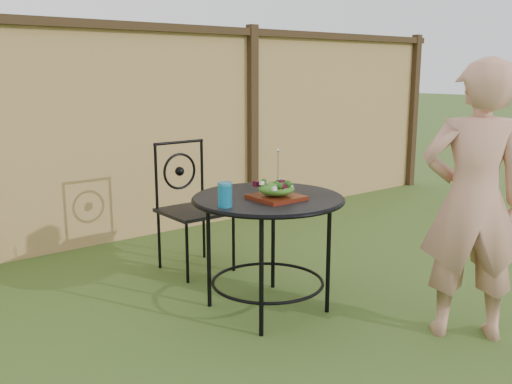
# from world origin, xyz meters

# --- Properties ---
(ground) EXTENTS (60.00, 60.00, 0.00)m
(ground) POSITION_xyz_m (0.00, 0.00, 0.00)
(ground) COLOR #294215
(ground) RESTS_ON ground
(fence) EXTENTS (8.00, 0.12, 1.90)m
(fence) POSITION_xyz_m (-0.00, 2.19, 0.95)
(fence) COLOR tan
(fence) RESTS_ON ground
(patio_table) EXTENTS (0.92, 0.92, 0.72)m
(patio_table) POSITION_xyz_m (-0.08, 0.23, 0.59)
(patio_table) COLOR black
(patio_table) RESTS_ON ground
(patio_chair) EXTENTS (0.46, 0.46, 0.95)m
(patio_chair) POSITION_xyz_m (-0.03, 1.18, 0.50)
(patio_chair) COLOR black
(patio_chair) RESTS_ON ground
(diner) EXTENTS (0.66, 0.66, 1.54)m
(diner) POSITION_xyz_m (0.58, -0.72, 0.77)
(diner) COLOR tan
(diner) RESTS_ON ground
(salad_plate) EXTENTS (0.27, 0.27, 0.02)m
(salad_plate) POSITION_xyz_m (-0.09, 0.14, 0.74)
(salad_plate) COLOR #3D0E08
(salad_plate) RESTS_ON patio_table
(salad) EXTENTS (0.21, 0.21, 0.08)m
(salad) POSITION_xyz_m (-0.09, 0.14, 0.79)
(salad) COLOR #235614
(salad) RESTS_ON salad_plate
(fork) EXTENTS (0.01, 0.01, 0.18)m
(fork) POSITION_xyz_m (-0.08, 0.14, 0.92)
(fork) COLOR silver
(fork) RESTS_ON salad
(drinking_glass) EXTENTS (0.08, 0.08, 0.14)m
(drinking_glass) POSITION_xyz_m (-0.43, 0.17, 0.79)
(drinking_glass) COLOR #0D70A1
(drinking_glass) RESTS_ON patio_table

